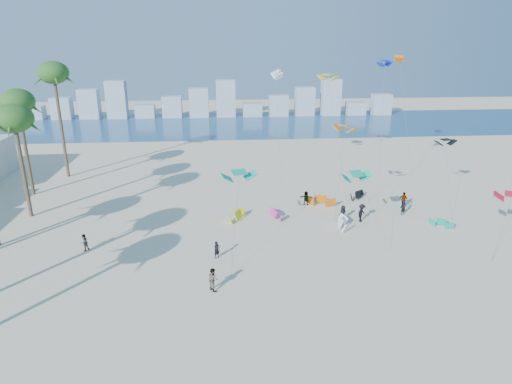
{
  "coord_description": "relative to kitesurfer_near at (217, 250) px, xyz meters",
  "views": [
    {
      "loc": [
        -0.16,
        -22.21,
        18.16
      ],
      "look_at": [
        3.0,
        16.0,
        4.5
      ],
      "focal_mm": 31.07,
      "sensor_mm": 36.0,
      "label": 1
    }
  ],
  "objects": [
    {
      "name": "kitesurfer_mid",
      "position": [
        -0.29,
        -5.06,
        0.14
      ],
      "size": [
        1.06,
        1.12,
        1.82
      ],
      "primitive_type": "imported",
      "rotation": [
        0.0,
        0.0,
        2.17
      ],
      "color": "gray",
      "rests_on": "ground"
    },
    {
      "name": "kitesurfer_near",
      "position": [
        0.0,
        0.0,
        0.0
      ],
      "size": [
        0.67,
        0.63,
        1.54
      ],
      "primitive_type": "imported",
      "rotation": [
        0.0,
        0.0,
        0.64
      ],
      "color": "black",
      "rests_on": "ground"
    },
    {
      "name": "distant_skyline",
      "position": [
        -0.49,
        70.01,
        2.32
      ],
      "size": [
        85.0,
        3.0,
        8.4
      ],
      "color": "#9EADBF",
      "rests_on": "ground"
    },
    {
      "name": "grounded_kites",
      "position": [
        11.12,
        8.81,
        -0.3
      ],
      "size": [
        22.75,
        10.86,
        1.09
      ],
      "color": "#D6E40C",
      "rests_on": "ground"
    },
    {
      "name": "ground",
      "position": [
        0.7,
        -11.99,
        -0.77
      ],
      "size": [
        220.0,
        220.0,
        0.0
      ],
      "primitive_type": "plane",
      "color": "beige",
      "rests_on": "ground"
    },
    {
      "name": "ocean",
      "position": [
        0.7,
        60.01,
        -0.77
      ],
      "size": [
        220.0,
        220.0,
        0.0
      ],
      "primitive_type": "plane",
      "color": "navy",
      "rests_on": "ground"
    },
    {
      "name": "kitesurfers_far",
      "position": [
        11.43,
        7.94,
        0.1
      ],
      "size": [
        33.24,
        10.37,
        1.89
      ],
      "color": "black",
      "rests_on": "ground"
    },
    {
      "name": "flying_kites",
      "position": [
        16.4,
        13.13,
        10.05
      ],
      "size": [
        33.16,
        30.14,
        16.2
      ],
      "color": "#0DA180",
      "rests_on": "ground"
    }
  ]
}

